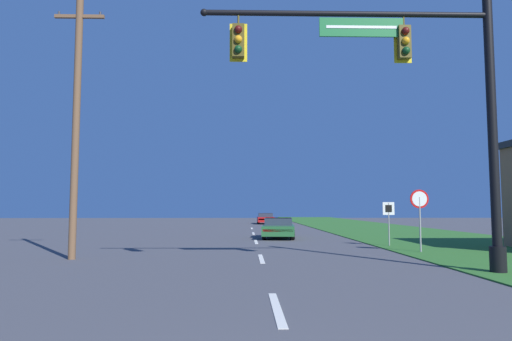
% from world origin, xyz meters
% --- Properties ---
extents(grass_verge_right, '(10.00, 110.00, 0.04)m').
position_xyz_m(grass_verge_right, '(10.50, 30.00, 0.02)').
color(grass_verge_right, '#2D6626').
rests_on(grass_verge_right, ground).
extents(road_center_line, '(0.16, 34.80, 0.01)m').
position_xyz_m(road_center_line, '(0.00, 22.00, 0.01)').
color(road_center_line, silver).
rests_on(road_center_line, ground).
extents(signal_mast, '(8.48, 0.47, 8.17)m').
position_xyz_m(signal_mast, '(4.43, 10.22, 4.96)').
color(signal_mast, black).
rests_on(signal_mast, grass_verge_right).
extents(car_ahead, '(2.19, 4.60, 1.19)m').
position_xyz_m(car_ahead, '(1.41, 25.05, 0.60)').
color(car_ahead, black).
rests_on(car_ahead, ground).
extents(far_car, '(1.82, 4.55, 1.19)m').
position_xyz_m(far_car, '(1.71, 49.51, 0.60)').
color(far_car, black).
rests_on(far_car, ground).
extents(stop_sign, '(0.76, 0.07, 2.50)m').
position_xyz_m(stop_sign, '(6.51, 16.06, 1.86)').
color(stop_sign, gray).
rests_on(stop_sign, grass_verge_right).
extents(route_sign_post, '(0.55, 0.06, 2.03)m').
position_xyz_m(route_sign_post, '(6.19, 19.09, 1.53)').
color(route_sign_post, gray).
rests_on(route_sign_post, grass_verge_right).
extents(utility_pole_near, '(1.80, 0.26, 9.69)m').
position_xyz_m(utility_pole_near, '(-6.66, 13.98, 5.00)').
color(utility_pole_near, brown).
rests_on(utility_pole_near, ground).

